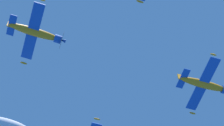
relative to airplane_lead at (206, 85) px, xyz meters
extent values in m
ellipsoid|color=orange|center=(0.18, 0.21, -0.03)|extent=(5.91, 6.53, 1.77)
cube|color=#194CB2|center=(0.30, 0.39, -0.22)|extent=(8.11, 7.29, 1.81)
ellipsoid|color=orange|center=(3.72, -2.63, -0.98)|extent=(0.89, 0.97, 0.37)
ellipsoid|color=orange|center=(-3.13, 3.41, 0.54)|extent=(0.89, 0.97, 0.37)
cube|color=#194CB2|center=(2.32, 2.68, -0.18)|extent=(3.20, 2.95, 0.73)
cube|color=orange|center=(2.46, 2.70, 0.37)|extent=(1.02, 1.21, 1.32)
ellipsoid|color=#1E232D|center=(0.04, -0.07, 0.45)|extent=(1.76, 1.88, 0.94)
ellipsoid|color=orange|center=(16.44, 3.82, -0.66)|extent=(0.89, 0.97, 0.38)
ellipsoid|color=orange|center=(1.65, 16.63, -3.10)|extent=(0.89, 0.97, 0.32)
ellipsoid|color=orange|center=(16.73, 19.87, -0.22)|extent=(5.96, 6.58, 1.40)
cylinder|color=#194CB2|center=(14.50, 17.28, -0.21)|extent=(1.73, 1.70, 1.42)
cone|color=#194CB2|center=(14.03, 16.73, -0.20)|extent=(1.02, 1.04, 0.68)
cylinder|color=#3F3F47|center=(14.14, 16.86, -0.20)|extent=(2.38, 2.07, 3.12)
cube|color=#194CB2|center=(16.85, 20.07, -0.40)|extent=(8.01, 7.21, 2.38)
ellipsoid|color=orange|center=(20.25, 17.13, -1.49)|extent=(0.91, 0.98, 0.33)
ellipsoid|color=orange|center=(13.44, 23.01, 0.69)|extent=(0.91, 0.98, 0.33)
cube|color=#194CB2|center=(18.88, 22.33, -0.18)|extent=(3.17, 2.93, 0.91)
cube|color=orange|center=(19.03, 22.31, 0.37)|extent=(1.13, 1.22, 1.24)
ellipsoid|color=#1E232D|center=(16.60, 19.54, 0.23)|extent=(1.81, 1.89, 0.89)
ellipsoid|color=white|center=(27.97, 10.24, -1.67)|extent=(6.12, 6.66, 2.21)
camera|label=1|loc=(-3.50, 32.06, -64.75)|focal=77.55mm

